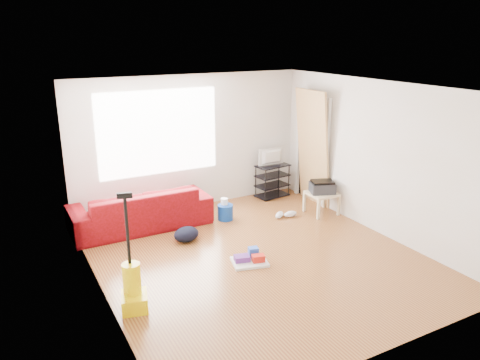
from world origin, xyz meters
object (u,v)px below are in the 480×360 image
cleaning_tray (250,259)px  sofa (142,227)px  vacuum (133,288)px  side_table (322,196)px  tv_stand (272,180)px  backpack (187,241)px  bucket (225,219)px

cleaning_tray → sofa: bearing=116.0°
cleaning_tray → vacuum: bearing=-169.0°
sofa → side_table: 3.29m
vacuum → cleaning_tray: bearing=25.5°
tv_stand → vacuum: bearing=-150.6°
tv_stand → vacuum: (-3.65, -2.66, -0.07)m
side_table → backpack: bearing=178.8°
backpack → side_table: bearing=-15.6°
vacuum → backpack: bearing=63.6°
sofa → tv_stand: (2.82, 0.27, 0.34)m
tv_stand → side_table: bearing=-82.9°
bucket → side_table: bearing=-18.6°
cleaning_tray → backpack: size_ratio=1.37×
sofa → tv_stand: bearing=-174.5°
tv_stand → cleaning_tray: bearing=-135.1°
backpack → vacuum: 1.99m
tv_stand → bucket: bearing=-161.6°
tv_stand → side_table: (0.30, -1.23, -0.00)m
side_table → cleaning_tray: size_ratio=0.88×
sofa → vacuum: size_ratio=1.60×
cleaning_tray → vacuum: size_ratio=0.40×
tv_stand → vacuum: size_ratio=0.48×
vacuum → sofa: bearing=85.5°
tv_stand → backpack: bearing=-160.3°
sofa → bucket: bearing=164.8°
tv_stand → bucket: (-1.40, -0.66, -0.34)m
tv_stand → cleaning_tray: (-1.83, -2.31, -0.29)m
side_table → bucket: bearing=161.4°
sofa → cleaning_tray: bearing=116.0°
sofa → tv_stand: size_ratio=3.33×
side_table → bucket: 1.83m
bucket → cleaning_tray: bearing=-104.6°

